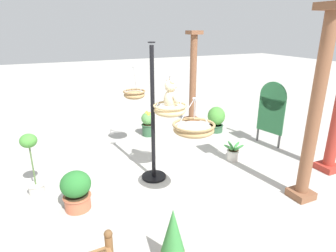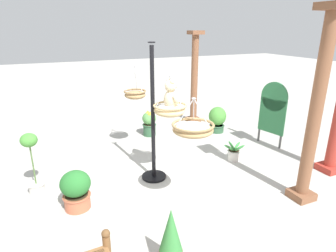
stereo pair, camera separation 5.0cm
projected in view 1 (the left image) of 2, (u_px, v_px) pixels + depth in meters
ground_plane at (167, 181)px, 5.12m from camera, size 40.00×40.00×0.00m
display_pole_central at (153, 140)px, 5.00m from camera, size 0.44×0.44×2.40m
hanging_basket_with_teddy at (170, 109)px, 4.78m from camera, size 0.57×0.57×0.69m
teddy_bear at (171, 96)px, 4.71m from camera, size 0.35×0.32×0.51m
hanging_basket_left_high at (134, 94)px, 6.03m from camera, size 0.47×0.47×0.70m
hanging_basket_right_low at (194, 128)px, 3.85m from camera, size 0.58×0.58×0.52m
greenhouse_pillar_left at (315, 114)px, 4.17m from camera, size 0.36×0.36×2.92m
greenhouse_pillar_right at (193, 80)px, 7.95m from camera, size 0.36×0.36×2.53m
potted_plant_flowering_red at (76, 190)px, 4.24m from camera, size 0.45×0.45×0.61m
potted_plant_tall_leafy at (216, 119)px, 7.43m from camera, size 0.45×0.45×0.67m
potted_plant_bushy_green at (148, 123)px, 7.18m from camera, size 0.35×0.35×0.63m
potted_plant_small_succulent at (233, 153)px, 5.89m from camera, size 0.46×0.44×0.36m
potted_plant_conical_shrub at (173, 240)px, 3.13m from camera, size 0.27×0.27×0.80m
potted_plant_trailing_ivy at (32, 164)px, 4.57m from camera, size 0.28×0.28×1.05m
display_sign_board at (272, 108)px, 6.45m from camera, size 0.65×0.19×1.48m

